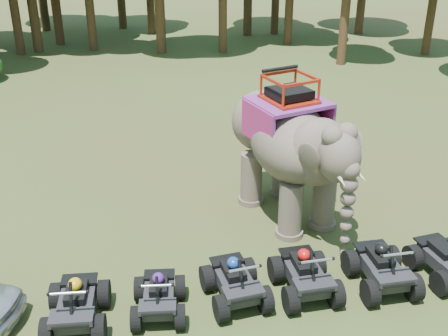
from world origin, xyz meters
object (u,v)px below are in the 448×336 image
Objects in this scene: elephant at (288,148)px; atv_1 at (158,291)px; atv_5 at (446,254)px; atv_2 at (235,277)px; atv_0 at (75,299)px; atv_3 at (306,269)px; atv_4 at (383,262)px.

elephant reaches higher than atv_1.
atv_1 is 0.92× the size of atv_5.
atv_5 is at bearing -7.29° from atv_2.
atv_0 is 1.02× the size of atv_2.
atv_1 is 0.91× the size of atv_2.
atv_3 reaches higher than atv_5.
elephant is 4.28m from atv_4.
atv_5 is at bearing 7.43° from atv_1.
atv_5 reaches higher than atv_1.
elephant is at bearing 49.80° from atv_1.
atv_5 is at bearing 5.53° from atv_0.
atv_4 is at bearing -87.94° from elephant.
atv_4 reaches higher than atv_0.
atv_5 is (1.72, 0.07, -0.03)m from atv_4.
atv_3 is (3.47, 0.09, 0.08)m from atv_1.
elephant is 2.92× the size of atv_5.
atv_0 is 1.12× the size of atv_1.
atv_2 is at bearing 171.82° from atv_5.
atv_2 is (3.60, 0.17, -0.02)m from atv_0.
atv_5 is (3.62, -0.03, -0.03)m from atv_3.
atv_1 is at bearing 173.07° from atv_5.
atv_2 reaches higher than atv_5.
atv_5 is at bearing -67.79° from elephant.
atv_2 is (1.79, 0.13, 0.06)m from atv_1.
atv_0 is at bearing 176.16° from atv_2.
atv_2 reaches higher than atv_1.
atv_5 is (8.90, 0.10, -0.02)m from atv_0.
atv_0 is 8.90m from atv_5.
atv_4 reaches higher than atv_3.
atv_1 is 1.80m from atv_2.
atv_4 is 1.72m from atv_5.
elephant is at bearing 79.27° from atv_3.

